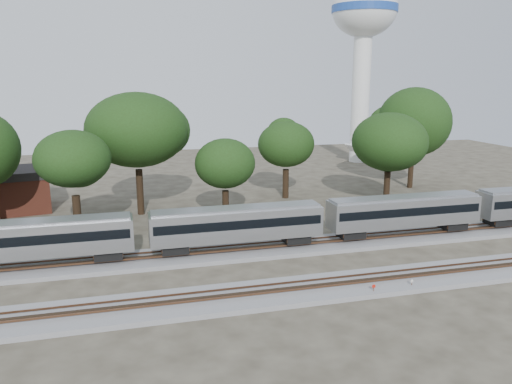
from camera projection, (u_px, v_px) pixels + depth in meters
ground at (279, 275)px, 42.64m from camera, size 160.00×160.00×0.00m
track_far at (260, 250)px, 48.25m from camera, size 160.00×5.00×0.73m
track_near at (294, 291)px, 38.82m from camera, size 160.00×5.00×0.73m
train at (405, 211)px, 51.51m from camera, size 120.56×2.93×4.32m
switch_stand_red at (374, 289)px, 38.35m from camera, size 0.30×0.06×0.93m
switch_stand_white at (412, 283)px, 39.44m from camera, size 0.27×0.11×0.87m
switch_lever at (381, 289)px, 39.41m from camera, size 0.57×0.45×0.30m
water_tower at (364, 30)px, 95.70m from camera, size 12.50×12.50×34.60m
brick_building at (2, 191)px, 62.47m from camera, size 12.23×9.60×5.31m
tree_2 at (73, 159)px, 50.88m from camera, size 8.54×8.54×12.04m
tree_3 at (137, 130)px, 59.52m from camera, size 10.58×10.58×14.92m
tree_4 at (225, 164)px, 57.12m from camera, size 7.00×7.00×9.87m
tree_5 at (286, 144)px, 68.65m from camera, size 7.69×7.69×10.84m
tree_6 at (389, 142)px, 64.10m from camera, size 8.59×8.59×12.11m
tree_7 at (414, 122)px, 74.70m from camera, size 10.22×10.22×14.41m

